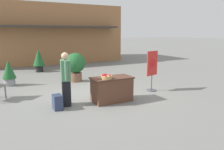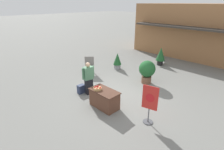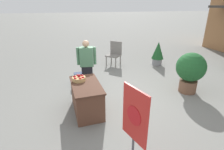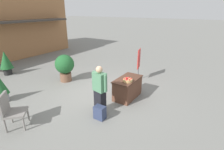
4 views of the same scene
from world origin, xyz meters
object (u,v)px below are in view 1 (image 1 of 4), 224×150
at_px(backpack, 58,102).
at_px(display_table, 112,89).
at_px(person_visitor, 66,79).
at_px(potted_plant_near_left, 39,59).
at_px(potted_plant_far_left, 75,65).
at_px(potted_plant_near_right, 9,72).
at_px(apple_basket, 106,77).
at_px(poster_board, 152,69).

bearing_deg(backpack, display_table, -1.75).
xyz_separation_m(person_visitor, potted_plant_near_left, (0.24, 6.09, -0.09)).
bearing_deg(display_table, potted_plant_far_left, 91.97).
height_order(potted_plant_near_right, potted_plant_far_left, potted_plant_far_left).
relative_size(display_table, potted_plant_far_left, 1.01).
relative_size(person_visitor, potted_plant_near_right, 1.50).
distance_m(display_table, backpack, 1.71).
xyz_separation_m(apple_basket, poster_board, (2.14, 0.55, -0.03)).
distance_m(poster_board, potted_plant_near_left, 6.66).
distance_m(display_table, apple_basket, 0.53).
distance_m(display_table, potted_plant_far_left, 3.23).
height_order(poster_board, potted_plant_near_left, poster_board).
bearing_deg(display_table, potted_plant_near_right, 126.36).
height_order(display_table, potted_plant_near_left, potted_plant_near_left).
bearing_deg(person_visitor, potted_plant_near_right, 123.12).
relative_size(display_table, potted_plant_near_left, 1.04).
bearing_deg(person_visitor, potted_plant_near_left, 99.19).
bearing_deg(potted_plant_near_left, display_table, -79.92).
relative_size(display_table, person_visitor, 0.81).
xyz_separation_m(backpack, potted_plant_far_left, (1.59, 3.16, 0.53)).
height_order(display_table, person_visitor, person_visitor).
distance_m(apple_basket, poster_board, 2.21).
bearing_deg(backpack, apple_basket, -7.13).
bearing_deg(potted_plant_near_right, display_table, -53.64).
height_order(apple_basket, potted_plant_near_left, potted_plant_near_left).
relative_size(apple_basket, backpack, 0.80).
distance_m(display_table, poster_board, 1.97).
bearing_deg(potted_plant_far_left, apple_basket, -92.48).
bearing_deg(poster_board, display_table, -91.55).
bearing_deg(potted_plant_far_left, potted_plant_near_left, 107.93).
distance_m(display_table, potted_plant_near_left, 6.47).
relative_size(person_visitor, backpack, 3.76).
height_order(poster_board, potted_plant_near_right, poster_board).
distance_m(poster_board, potted_plant_near_right, 5.68).
height_order(display_table, potted_plant_far_left, potted_plant_far_left).
xyz_separation_m(display_table, person_visitor, (-1.37, 0.28, 0.41)).
bearing_deg(apple_basket, backpack, 172.87).
height_order(backpack, potted_plant_near_left, potted_plant_near_left).
xyz_separation_m(display_table, apple_basket, (-0.26, -0.13, 0.44)).
xyz_separation_m(backpack, potted_plant_near_right, (-1.04, 3.67, 0.36)).
height_order(poster_board, potted_plant_far_left, poster_board).
bearing_deg(potted_plant_near_right, potted_plant_near_left, 58.68).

